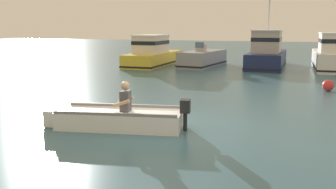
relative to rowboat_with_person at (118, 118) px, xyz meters
The scene contains 7 objects.
ground_plane 1.26m from the rowboat_with_person, 17.27° to the left, with size 120.00×120.00×0.00m, color #386070.
rowboat_with_person is the anchor object (origin of this frame).
moored_boat_yellow 15.64m from the rowboat_with_person, 108.96° to the left, with size 2.13×6.39×2.02m.
moored_boat_grey 15.36m from the rowboat_with_person, 96.68° to the left, with size 2.26×4.93×1.58m.
moored_boat_navy 16.26m from the rowboat_with_person, 82.34° to the left, with size 2.12×6.59×4.42m.
moored_boat_white 17.32m from the rowboat_with_person, 69.80° to the left, with size 2.20×6.33×2.20m.
mooring_buoy 9.38m from the rowboat_with_person, 55.41° to the left, with size 0.46×0.46×0.46m, color red.
Camera 1 is at (3.12, -8.44, 2.51)m, focal length 39.48 mm.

